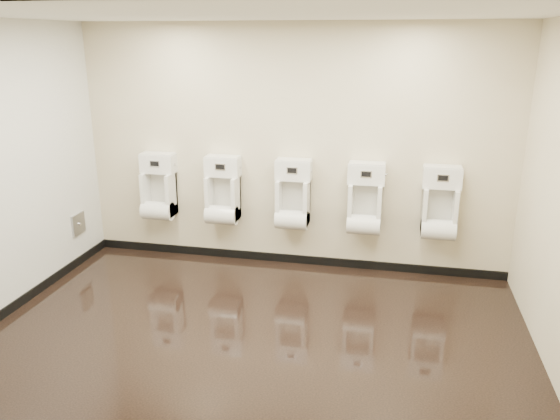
{
  "coord_description": "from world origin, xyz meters",
  "views": [
    {
      "loc": [
        1.16,
        -4.31,
        2.63
      ],
      "look_at": [
        0.12,
        0.55,
        1.05
      ],
      "focal_mm": 35.0,
      "sensor_mm": 36.0,
      "label": 1
    }
  ],
  "objects_px": {
    "urinal_0": "(159,191)",
    "urinal_3": "(365,204)",
    "access_panel": "(78,224)",
    "urinal_1": "(223,195)",
    "urinal_2": "(293,200)",
    "urinal_4": "(440,208)"
  },
  "relations": [
    {
      "from": "urinal_2",
      "to": "urinal_3",
      "type": "distance_m",
      "value": 0.83
    },
    {
      "from": "urinal_1",
      "to": "urinal_2",
      "type": "distance_m",
      "value": 0.85
    },
    {
      "from": "urinal_4",
      "to": "urinal_0",
      "type": "bearing_deg",
      "value": 180.0
    },
    {
      "from": "urinal_2",
      "to": "urinal_4",
      "type": "height_order",
      "value": "same"
    },
    {
      "from": "urinal_3",
      "to": "access_panel",
      "type": "bearing_deg",
      "value": -173.02
    },
    {
      "from": "access_panel",
      "to": "urinal_4",
      "type": "height_order",
      "value": "urinal_4"
    },
    {
      "from": "urinal_0",
      "to": "urinal_3",
      "type": "relative_size",
      "value": 1.0
    },
    {
      "from": "urinal_2",
      "to": "urinal_0",
      "type": "bearing_deg",
      "value": 180.0
    },
    {
      "from": "urinal_3",
      "to": "urinal_0",
      "type": "bearing_deg",
      "value": 180.0
    },
    {
      "from": "urinal_3",
      "to": "urinal_4",
      "type": "height_order",
      "value": "same"
    },
    {
      "from": "access_panel",
      "to": "urinal_1",
      "type": "height_order",
      "value": "urinal_1"
    },
    {
      "from": "urinal_0",
      "to": "urinal_2",
      "type": "xyz_separation_m",
      "value": [
        1.66,
        0.0,
        0.0
      ]
    },
    {
      "from": "urinal_0",
      "to": "access_panel",
      "type": "bearing_deg",
      "value": -154.75
    },
    {
      "from": "urinal_0",
      "to": "urinal_4",
      "type": "height_order",
      "value": "same"
    },
    {
      "from": "urinal_0",
      "to": "urinal_1",
      "type": "height_order",
      "value": "same"
    },
    {
      "from": "urinal_2",
      "to": "urinal_3",
      "type": "height_order",
      "value": "same"
    },
    {
      "from": "access_panel",
      "to": "urinal_0",
      "type": "distance_m",
      "value": 1.02
    },
    {
      "from": "urinal_0",
      "to": "urinal_4",
      "type": "relative_size",
      "value": 1.0
    },
    {
      "from": "access_panel",
      "to": "urinal_0",
      "type": "height_order",
      "value": "urinal_0"
    },
    {
      "from": "access_panel",
      "to": "urinal_3",
      "type": "bearing_deg",
      "value": 6.98
    },
    {
      "from": "urinal_3",
      "to": "urinal_4",
      "type": "relative_size",
      "value": 1.0
    },
    {
      "from": "urinal_1",
      "to": "urinal_2",
      "type": "bearing_deg",
      "value": 0.0
    }
  ]
}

